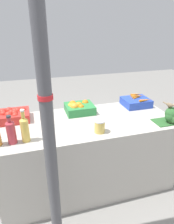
% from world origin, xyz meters
% --- Properties ---
extents(ground_plane, '(10.00, 10.00, 0.00)m').
position_xyz_m(ground_plane, '(0.00, 0.00, 0.00)').
color(ground_plane, gray).
extents(market_table, '(1.82, 0.78, 0.81)m').
position_xyz_m(market_table, '(0.00, 0.00, 0.40)').
color(market_table, '#B7B2A8').
rests_on(market_table, ground_plane).
extents(support_pole, '(0.09, 0.09, 2.56)m').
position_xyz_m(support_pole, '(-0.44, -0.66, 1.28)').
color(support_pole, '#4C4C51').
rests_on(support_pole, ground_plane).
extents(apple_crate, '(0.31, 0.27, 0.13)m').
position_xyz_m(apple_crate, '(-0.73, 0.23, 0.87)').
color(apple_crate, red).
rests_on(apple_crate, market_table).
extents(orange_crate, '(0.31, 0.27, 0.13)m').
position_xyz_m(orange_crate, '(-0.03, 0.23, 0.87)').
color(orange_crate, '#2D8442').
rests_on(orange_crate, market_table).
extents(carrot_crate, '(0.31, 0.27, 0.13)m').
position_xyz_m(carrot_crate, '(0.69, 0.23, 0.86)').
color(carrot_crate, '#2847B7').
rests_on(carrot_crate, market_table).
extents(broccoli_pile, '(0.24, 0.19, 0.16)m').
position_xyz_m(broccoli_pile, '(0.80, -0.28, 0.89)').
color(broccoli_pile, '#2D602D').
rests_on(broccoli_pile, market_table).
extents(juice_bottle_ruby, '(0.07, 0.07, 0.25)m').
position_xyz_m(juice_bottle_ruby, '(-0.72, -0.22, 0.92)').
color(juice_bottle_ruby, '#B2333D').
rests_on(juice_bottle_ruby, market_table).
extents(juice_bottle_golden, '(0.07, 0.07, 0.29)m').
position_xyz_m(juice_bottle_golden, '(-0.61, -0.22, 0.93)').
color(juice_bottle_golden, gold).
rests_on(juice_bottle_golden, market_table).
extents(pickle_jar, '(0.10, 0.10, 0.12)m').
position_xyz_m(pickle_jar, '(0.05, -0.25, 0.87)').
color(pickle_jar, '#DBBC56').
rests_on(pickle_jar, market_table).
extents(sparrow_bird, '(0.06, 0.13, 0.05)m').
position_xyz_m(sparrow_bird, '(0.77, -0.26, 1.00)').
color(sparrow_bird, '#4C3D2D').
rests_on(sparrow_bird, broccoli_pile).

